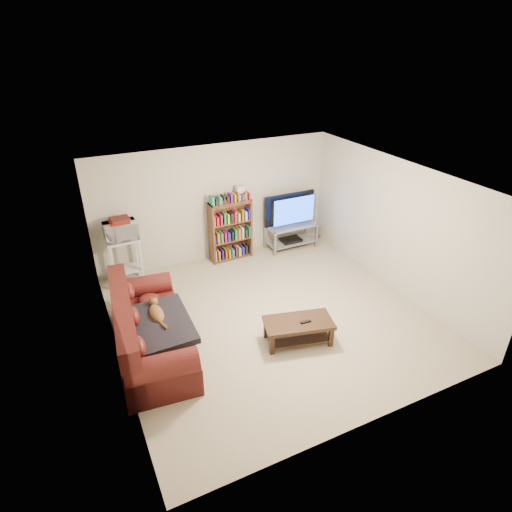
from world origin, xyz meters
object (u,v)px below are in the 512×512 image
bookshelf (231,230)px  coffee_table (298,327)px  tv_stand (291,232)px  sofa (146,334)px

bookshelf → coffee_table: bearing=-94.5°
bookshelf → tv_stand: bearing=-6.8°
sofa → coffee_table: sofa is taller
sofa → bookshelf: (2.31, 2.26, 0.32)m
coffee_table → bookshelf: (0.14, 3.01, 0.40)m
coffee_table → bookshelf: 3.04m
sofa → tv_stand: sofa is taller
coffee_table → tv_stand: size_ratio=1.03×
coffee_table → bookshelf: bookshelf is taller
sofa → bookshelf: bearing=50.0°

